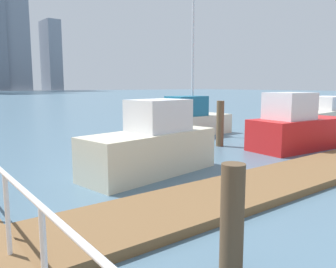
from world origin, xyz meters
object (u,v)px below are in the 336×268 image
moored_boat_1 (191,119)px  moored_boat_4 (152,146)px  moored_boat_3 (297,128)px  moored_boat_5 (322,117)px

moored_boat_1 → moored_boat_4: size_ratio=2.01×
moored_boat_3 → moored_boat_5: size_ratio=0.71×
moored_boat_1 → moored_boat_5: (7.59, -2.80, -0.07)m
moored_boat_1 → moored_boat_3: bearing=-81.2°
moored_boat_1 → moored_boat_4: (-5.92, -5.09, 0.01)m
moored_boat_3 → moored_boat_4: 6.77m
moored_boat_3 → moored_boat_4: size_ratio=1.02×
moored_boat_3 → moored_boat_4: moored_boat_3 is taller
moored_boat_1 → moored_boat_5: moored_boat_1 is taller
moored_boat_5 → moored_boat_1: bearing=159.8°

